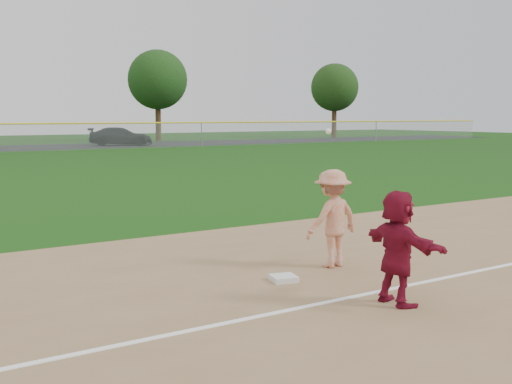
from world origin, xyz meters
TOP-DOWN VIEW (x-y plane):
  - ground at (0.00, 0.00)m, footprint 160.00×160.00m
  - foul_line at (0.00, -0.80)m, footprint 60.00×0.10m
  - first_base at (-0.17, 0.47)m, footprint 0.46×0.46m
  - base_runner at (0.40, -1.37)m, footprint 0.56×1.48m
  - car_right at (14.92, 45.20)m, footprint 5.80×4.24m
  - first_base_play at (1.09, 0.81)m, footprint 1.11×0.73m
  - tree_3 at (22.00, 52.80)m, footprint 6.00×6.00m
  - tree_4 at (44.00, 51.20)m, footprint 5.60×5.60m

SIDE VIEW (x-z plane):
  - ground at x=0.00m, z-range 0.00..0.00m
  - foul_line at x=0.00m, z-range 0.02..0.03m
  - first_base at x=-0.17m, z-range 0.02..0.11m
  - car_right at x=14.92m, z-range 0.01..1.57m
  - base_runner at x=0.40m, z-range 0.02..1.59m
  - first_base_play at x=1.09m, z-range -0.33..2.03m
  - tree_4 at x=44.00m, z-range 1.51..10.18m
  - tree_3 at x=22.00m, z-range 1.57..10.76m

